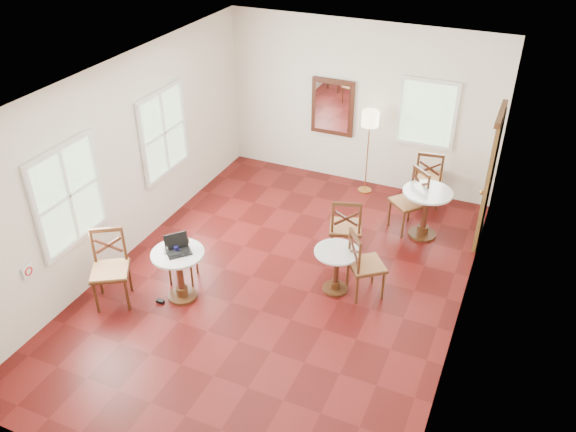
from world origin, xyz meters
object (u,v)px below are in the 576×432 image
object	(u,v)px
chair_back_a	(428,177)
cafe_table_back	(426,208)
chair_back_b	(410,201)
navy_mug	(176,249)
cafe_table_near	(180,270)
mouse	(185,255)
laptop	(178,247)
chair_mid_a	(346,227)
water_glass	(166,250)
cafe_table_mid	(336,266)
chair_mid_b	(365,265)
floor_lamp	(370,124)
chair_near_a	(182,256)
chair_near_b	(110,269)
power_adapter	(160,301)

from	to	relation	value
chair_back_a	cafe_table_back	bearing A→B (deg)	92.34
chair_back_b	navy_mug	size ratio (longest dim) A/B	10.88
cafe_table_near	mouse	xyz separation A→B (m)	(0.13, -0.02, 0.31)
laptop	chair_mid_a	bearing A→B (deg)	-1.65
water_glass	laptop	bearing A→B (deg)	48.38
cafe_table_mid	laptop	world-z (taller)	laptop
chair_mid_b	navy_mug	xyz separation A→B (m)	(-2.33, -1.08, 0.30)
chair_mid_b	chair_back_a	world-z (taller)	chair_back_a
floor_lamp	water_glass	size ratio (longest dim) A/B	14.16
chair_back_a	cafe_table_mid	bearing A→B (deg)	69.88
chair_back_a	water_glass	world-z (taller)	chair_back_a
chair_near_a	chair_near_b	bearing A→B (deg)	32.42
floor_lamp	mouse	bearing A→B (deg)	-108.31
chair_near_b	chair_mid_a	distance (m)	3.46
cafe_table_near	navy_mug	world-z (taller)	navy_mug
chair_mid_b	cafe_table_back	bearing A→B (deg)	-51.78
cafe_table_near	cafe_table_mid	xyz separation A→B (m)	(1.92, 1.02, -0.06)
cafe_table_mid	water_glass	xyz separation A→B (m)	(-2.05, -1.11, 0.40)
cafe_table_back	laptop	world-z (taller)	laptop
laptop	navy_mug	distance (m)	0.03
navy_mug	cafe_table_mid	bearing A→B (deg)	27.21
cafe_table_mid	chair_mid_a	size ratio (longest dim) A/B	0.64
chair_back_b	power_adapter	bearing A→B (deg)	-88.31
chair_back_a	mouse	size ratio (longest dim) A/B	13.00
chair_back_b	laptop	distance (m)	3.88
water_glass	power_adapter	world-z (taller)	water_glass
cafe_table_near	floor_lamp	size ratio (longest dim) A/B	0.49
chair_mid_a	chair_mid_b	distance (m)	0.93
cafe_table_back	laptop	size ratio (longest dim) A/B	1.99
chair_mid_b	power_adapter	size ratio (longest dim) A/B	9.61
laptop	water_glass	xyz separation A→B (m)	(-0.11, -0.12, -0.00)
chair_back_b	water_glass	bearing A→B (deg)	-88.57
cafe_table_near	chair_near_a	bearing A→B (deg)	118.69
chair_back_a	water_glass	xyz separation A→B (m)	(-2.70, -4.03, 0.29)
cafe_table_near	floor_lamp	distance (m)	4.30
floor_lamp	power_adapter	distance (m)	4.70
chair_mid_a	cafe_table_mid	bearing A→B (deg)	82.63
chair_mid_a	mouse	size ratio (longest dim) A/B	12.91
chair_near_a	floor_lamp	bearing A→B (deg)	-132.48
chair_mid_a	power_adapter	distance (m)	2.93
chair_mid_a	water_glass	world-z (taller)	chair_mid_a
cafe_table_mid	laptop	xyz separation A→B (m)	(-1.94, -0.98, 0.40)
chair_back_a	laptop	world-z (taller)	chair_back_a
cafe_table_mid	floor_lamp	xyz separation A→B (m)	(-0.47, 2.94, 0.91)
chair_mid_a	power_adapter	xyz separation A→B (m)	(-1.99, -2.09, -0.51)
cafe_table_near	mouse	distance (m)	0.34
power_adapter	water_glass	bearing A→B (deg)	56.23
chair_near_a	chair_mid_a	world-z (taller)	chair_mid_a
cafe_table_near	laptop	world-z (taller)	laptop
cafe_table_near	water_glass	xyz separation A→B (m)	(-0.12, -0.09, 0.35)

